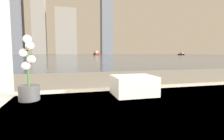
# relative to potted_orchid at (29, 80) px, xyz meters

# --- Properties ---
(potted_orchid) EXTENTS (0.11, 0.11, 0.36)m
(potted_orchid) POSITION_rel_potted_orchid_xyz_m (0.00, 0.00, 0.00)
(potted_orchid) COLOR #4C4C4C
(potted_orchid) RESTS_ON bathtub
(towel_stack) EXTENTS (0.26, 0.21, 0.12)m
(towel_stack) POSITION_rel_potted_orchid_xyz_m (0.61, -0.02, -0.05)
(towel_stack) COLOR silver
(towel_stack) RESTS_ON bathtub
(harbor_water) EXTENTS (180.00, 110.00, 0.01)m
(harbor_water) POSITION_rel_potted_orchid_xyz_m (0.72, 61.15, -0.65)
(harbor_water) COLOR slate
(harbor_water) RESTS_ON ground_plane
(harbor_boat_1) EXTENTS (1.82, 4.46, 1.63)m
(harbor_boat_1) POSITION_rel_potted_orchid_xyz_m (10.58, 64.08, -0.07)
(harbor_boat_1) COLOR maroon
(harbor_boat_1) RESTS_ON harbor_water
(harbor_boat_3) EXTENTS (2.02, 2.85, 1.02)m
(harbor_boat_3) POSITION_rel_potted_orchid_xyz_m (43.07, 58.46, -0.28)
(harbor_boat_3) COLOR #2D2D33
(harbor_boat_3) RESTS_ON harbor_water
(skyline_tower_1) EXTENTS (6.15, 12.91, 50.52)m
(skyline_tower_1) POSITION_rel_potted_orchid_xyz_m (-29.56, 117.15, 24.61)
(skyline_tower_1) COLOR slate
(skyline_tower_1) RESTS_ON ground_plane
(skyline_tower_3) EXTENTS (13.04, 8.52, 29.02)m
(skyline_tower_3) POSITION_rel_potted_orchid_xyz_m (-0.61, 117.15, 13.86)
(skyline_tower_3) COLOR gray
(skyline_tower_3) RESTS_ON ground_plane
(skyline_tower_4) EXTENTS (7.65, 7.15, 61.46)m
(skyline_tower_4) POSITION_rel_potted_orchid_xyz_m (26.15, 117.15, 30.08)
(skyline_tower_4) COLOR slate
(skyline_tower_4) RESTS_ON ground_plane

